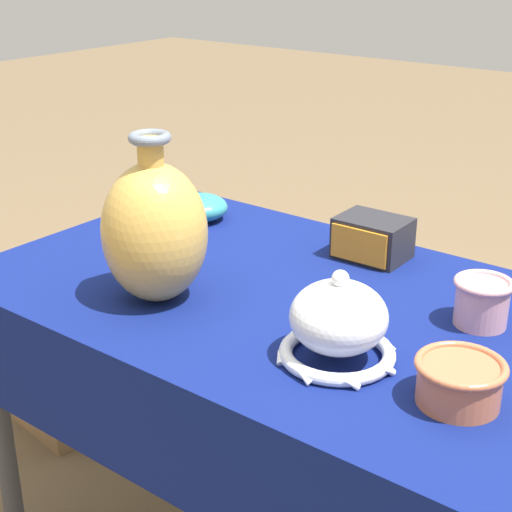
{
  "coord_description": "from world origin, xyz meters",
  "views": [
    {
      "loc": [
        0.74,
        -1.1,
        1.34
      ],
      "look_at": [
        -0.02,
        -0.12,
        0.82
      ],
      "focal_mm": 55.0,
      "sensor_mm": 36.0,
      "label": 1
    }
  ],
  "objects_px": {
    "mosaic_tile_box": "(373,238)",
    "cup_wide_rose": "(482,300)",
    "vase_dome_bell": "(338,325)",
    "wooden_crate": "(62,367)",
    "bowl_shallow_teal": "(200,207)",
    "cup_wide_terracotta": "(459,381)",
    "vase_tall_bulbous": "(155,231)"
  },
  "relations": [
    {
      "from": "cup_wide_rose",
      "to": "wooden_crate",
      "type": "distance_m",
      "value": 1.39
    },
    {
      "from": "vase_tall_bulbous",
      "to": "bowl_shallow_teal",
      "type": "distance_m",
      "value": 0.44
    },
    {
      "from": "vase_dome_bell",
      "to": "cup_wide_rose",
      "type": "height_order",
      "value": "vase_dome_bell"
    },
    {
      "from": "cup_wide_terracotta",
      "to": "bowl_shallow_teal",
      "type": "height_order",
      "value": "cup_wide_terracotta"
    },
    {
      "from": "cup_wide_terracotta",
      "to": "cup_wide_rose",
      "type": "relative_size",
      "value": 1.29
    },
    {
      "from": "bowl_shallow_teal",
      "to": "wooden_crate",
      "type": "xyz_separation_m",
      "value": [
        -0.51,
        -0.06,
        -0.59
      ]
    },
    {
      "from": "vase_dome_bell",
      "to": "mosaic_tile_box",
      "type": "height_order",
      "value": "vase_dome_bell"
    },
    {
      "from": "wooden_crate",
      "to": "cup_wide_rose",
      "type": "bearing_deg",
      "value": 5.56
    },
    {
      "from": "mosaic_tile_box",
      "to": "cup_wide_rose",
      "type": "bearing_deg",
      "value": -27.59
    },
    {
      "from": "vase_tall_bulbous",
      "to": "wooden_crate",
      "type": "relative_size",
      "value": 0.73
    },
    {
      "from": "vase_tall_bulbous",
      "to": "wooden_crate",
      "type": "distance_m",
      "value": 1.06
    },
    {
      "from": "bowl_shallow_teal",
      "to": "vase_dome_bell",
      "type": "bearing_deg",
      "value": -30.63
    },
    {
      "from": "vase_dome_bell",
      "to": "wooden_crate",
      "type": "bearing_deg",
      "value": 165.13
    },
    {
      "from": "cup_wide_rose",
      "to": "wooden_crate",
      "type": "xyz_separation_m",
      "value": [
        -1.25,
        0.04,
        -0.61
      ]
    },
    {
      "from": "vase_tall_bulbous",
      "to": "vase_dome_bell",
      "type": "height_order",
      "value": "vase_tall_bulbous"
    },
    {
      "from": "vase_tall_bulbous",
      "to": "mosaic_tile_box",
      "type": "distance_m",
      "value": 0.48
    },
    {
      "from": "bowl_shallow_teal",
      "to": "wooden_crate",
      "type": "relative_size",
      "value": 0.3
    },
    {
      "from": "wooden_crate",
      "to": "bowl_shallow_teal",
      "type": "bearing_deg",
      "value": 14.44
    },
    {
      "from": "mosaic_tile_box",
      "to": "bowl_shallow_teal",
      "type": "bearing_deg",
      "value": -175.22
    },
    {
      "from": "cup_wide_terracotta",
      "to": "wooden_crate",
      "type": "relative_size",
      "value": 0.31
    },
    {
      "from": "vase_tall_bulbous",
      "to": "cup_wide_rose",
      "type": "height_order",
      "value": "vase_tall_bulbous"
    },
    {
      "from": "cup_wide_terracotta",
      "to": "vase_dome_bell",
      "type": "bearing_deg",
      "value": -179.83
    },
    {
      "from": "vase_tall_bulbous",
      "to": "cup_wide_rose",
      "type": "bearing_deg",
      "value": 27.21
    },
    {
      "from": "vase_dome_bell",
      "to": "bowl_shallow_teal",
      "type": "xyz_separation_m",
      "value": [
        -0.61,
        0.36,
        -0.03
      ]
    },
    {
      "from": "vase_tall_bulbous",
      "to": "cup_wide_terracotta",
      "type": "bearing_deg",
      "value": 1.18
    },
    {
      "from": "wooden_crate",
      "to": "cup_wide_terracotta",
      "type": "bearing_deg",
      "value": -5.08
    },
    {
      "from": "vase_tall_bulbous",
      "to": "wooden_crate",
      "type": "height_order",
      "value": "vase_tall_bulbous"
    },
    {
      "from": "cup_wide_terracotta",
      "to": "bowl_shallow_teal",
      "type": "xyz_separation_m",
      "value": [
        -0.81,
        0.36,
        -0.01
      ]
    },
    {
      "from": "vase_tall_bulbous",
      "to": "cup_wide_terracotta",
      "type": "relative_size",
      "value": 2.36
    },
    {
      "from": "cup_wide_terracotta",
      "to": "wooden_crate",
      "type": "bearing_deg",
      "value": 167.37
    },
    {
      "from": "mosaic_tile_box",
      "to": "wooden_crate",
      "type": "bearing_deg",
      "value": -174.61
    },
    {
      "from": "mosaic_tile_box",
      "to": "cup_wide_rose",
      "type": "xyz_separation_m",
      "value": [
        0.3,
        -0.15,
        0.0
      ]
    }
  ]
}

